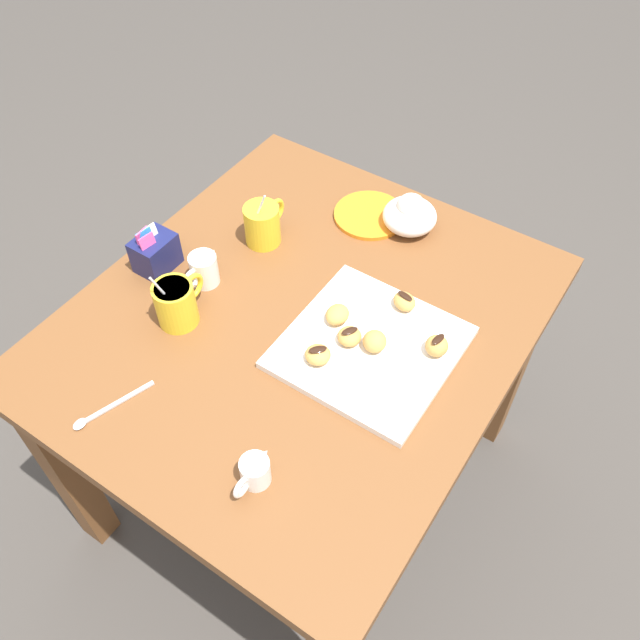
# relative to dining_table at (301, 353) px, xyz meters

# --- Properties ---
(ground_plane) EXTENTS (8.00, 8.00, 0.00)m
(ground_plane) POSITION_rel_dining_table_xyz_m (0.00, 0.00, -0.58)
(ground_plane) COLOR #423D38
(dining_table) EXTENTS (0.99, 0.86, 0.70)m
(dining_table) POSITION_rel_dining_table_xyz_m (0.00, 0.00, 0.00)
(dining_table) COLOR brown
(dining_table) RESTS_ON ground_plane
(pastry_plate_square) EXTENTS (0.32, 0.32, 0.02)m
(pastry_plate_square) POSITION_rel_dining_table_xyz_m (0.01, -0.16, 0.13)
(pastry_plate_square) COLOR white
(pastry_plate_square) RESTS_ON dining_table
(coffee_mug_yellow_left) EXTENTS (0.12, 0.08, 0.15)m
(coffee_mug_yellow_left) POSITION_rel_dining_table_xyz_m (-0.14, 0.20, 0.17)
(coffee_mug_yellow_left) COLOR yellow
(coffee_mug_yellow_left) RESTS_ON dining_table
(coffee_mug_yellow_right) EXTENTS (0.12, 0.08, 0.14)m
(coffee_mug_yellow_right) POSITION_rel_dining_table_xyz_m (0.15, 0.20, 0.17)
(coffee_mug_yellow_right) COLOR yellow
(coffee_mug_yellow_right) RESTS_ON dining_table
(cream_pitcher_white) EXTENTS (0.10, 0.06, 0.07)m
(cream_pitcher_white) POSITION_rel_dining_table_xyz_m (-0.03, 0.23, 0.16)
(cream_pitcher_white) COLOR white
(cream_pitcher_white) RESTS_ON dining_table
(sugar_caddy) EXTENTS (0.09, 0.07, 0.11)m
(sugar_caddy) POSITION_rel_dining_table_xyz_m (-0.05, 0.34, 0.16)
(sugar_caddy) COLOR #191E51
(sugar_caddy) RESTS_ON dining_table
(ice_cream_bowl) EXTENTS (0.12, 0.12, 0.09)m
(ice_cream_bowl) POSITION_rel_dining_table_xyz_m (0.37, -0.05, 0.16)
(ice_cream_bowl) COLOR white
(ice_cream_bowl) RESTS_ON dining_table
(chocolate_sauce_pitcher) EXTENTS (0.09, 0.05, 0.06)m
(chocolate_sauce_pitcher) POSITION_rel_dining_table_xyz_m (-0.34, -0.15, 0.15)
(chocolate_sauce_pitcher) COLOR white
(chocolate_sauce_pitcher) RESTS_ON dining_table
(saucer_orange_left) EXTENTS (0.17, 0.17, 0.01)m
(saucer_orange_left) POSITION_rel_dining_table_xyz_m (0.35, 0.04, 0.13)
(saucer_orange_left) COLOR orange
(saucer_orange_left) RESTS_ON dining_table
(loose_spoon_near_saucer) EXTENTS (0.16, 0.06, 0.01)m
(loose_spoon_near_saucer) POSITION_rel_dining_table_xyz_m (-0.39, 0.17, 0.13)
(loose_spoon_near_saucer) COLOR silver
(loose_spoon_near_saucer) RESTS_ON dining_table
(beignet_0) EXTENTS (0.07, 0.07, 0.03)m
(beignet_0) POSITION_rel_dining_table_xyz_m (-0.08, -0.10, 0.15)
(beignet_0) COLOR #D19347
(beignet_0) RESTS_ON pastry_plate_square
(chocolate_drizzle_0) EXTENTS (0.04, 0.04, 0.00)m
(chocolate_drizzle_0) POSITION_rel_dining_table_xyz_m (-0.08, -0.10, 0.17)
(chocolate_drizzle_0) COLOR black
(chocolate_drizzle_0) RESTS_ON beignet_0
(beignet_1) EXTENTS (0.07, 0.06, 0.04)m
(beignet_1) POSITION_rel_dining_table_xyz_m (0.01, -0.17, 0.16)
(beignet_1) COLOR #D19347
(beignet_1) RESTS_ON pastry_plate_square
(beignet_2) EXTENTS (0.06, 0.06, 0.03)m
(beignet_2) POSITION_rel_dining_table_xyz_m (-0.01, -0.13, 0.15)
(beignet_2) COLOR #D19347
(beignet_2) RESTS_ON pastry_plate_square
(chocolate_drizzle_2) EXTENTS (0.04, 0.03, 0.00)m
(chocolate_drizzle_2) POSITION_rel_dining_table_xyz_m (-0.01, -0.13, 0.17)
(chocolate_drizzle_2) COLOR black
(chocolate_drizzle_2) RESTS_ON beignet_2
(beignet_3) EXTENTS (0.06, 0.05, 0.04)m
(beignet_3) POSITION_rel_dining_table_xyz_m (0.06, -0.28, 0.16)
(beignet_3) COLOR #D19347
(beignet_3) RESTS_ON pastry_plate_square
(chocolate_drizzle_3) EXTENTS (0.04, 0.02, 0.00)m
(chocolate_drizzle_3) POSITION_rel_dining_table_xyz_m (0.06, -0.28, 0.18)
(chocolate_drizzle_3) COLOR black
(chocolate_drizzle_3) RESTS_ON beignet_3
(beignet_4) EXTENTS (0.06, 0.06, 0.03)m
(beignet_4) POSITION_rel_dining_table_xyz_m (0.13, -0.17, 0.15)
(beignet_4) COLOR #D19347
(beignet_4) RESTS_ON pastry_plate_square
(chocolate_drizzle_4) EXTENTS (0.02, 0.04, 0.00)m
(chocolate_drizzle_4) POSITION_rel_dining_table_xyz_m (0.13, -0.17, 0.17)
(chocolate_drizzle_4) COLOR black
(chocolate_drizzle_4) RESTS_ON beignet_4
(beignet_5) EXTENTS (0.06, 0.05, 0.03)m
(beignet_5) POSITION_rel_dining_table_xyz_m (0.03, -0.08, 0.15)
(beignet_5) COLOR #D19347
(beignet_5) RESTS_ON pastry_plate_square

